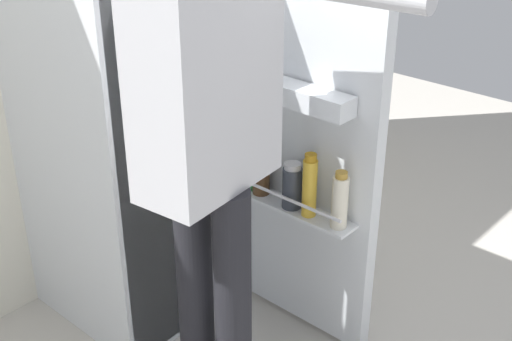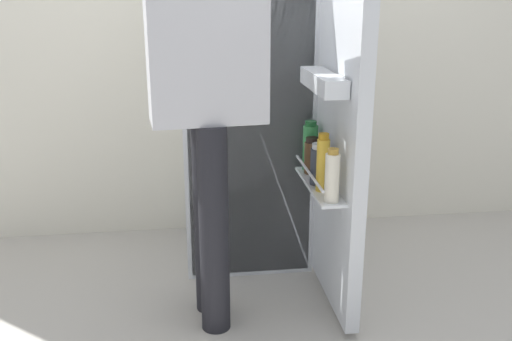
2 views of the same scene
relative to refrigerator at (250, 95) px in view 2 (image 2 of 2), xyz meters
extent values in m
plane|color=#B7B2A8|center=(-0.03, -0.51, -0.86)|extent=(6.55, 6.55, 0.00)
cube|color=silver|center=(-0.03, 0.43, 0.38)|extent=(4.40, 0.10, 2.47)
cube|color=silver|center=(-0.03, 0.06, 0.00)|extent=(0.62, 0.64, 1.72)
cube|color=white|center=(-0.03, -0.26, 0.00)|extent=(0.58, 0.01, 1.68)
cube|color=white|center=(-0.03, -0.21, 0.12)|extent=(0.54, 0.09, 0.01)
cube|color=silver|center=(0.31, -0.56, 0.01)|extent=(0.06, 0.60, 1.68)
cube|color=white|center=(0.23, -0.56, -0.29)|extent=(0.11, 0.51, 0.01)
cylinder|color=silver|center=(0.18, -0.56, -0.23)|extent=(0.01, 0.49, 0.01)
cube|color=white|center=(0.23, -0.56, 0.15)|extent=(0.10, 0.43, 0.07)
cylinder|color=#EDE5CC|center=(0.22, -0.77, -0.19)|extent=(0.06, 0.06, 0.19)
cylinder|color=#B78933|center=(0.22, -0.77, -0.08)|extent=(0.04, 0.04, 0.02)
cylinder|color=gold|center=(0.22, -0.64, -0.18)|extent=(0.05, 0.05, 0.22)
cylinder|color=#BC8419|center=(0.22, -0.64, -0.06)|extent=(0.04, 0.04, 0.03)
cylinder|color=brown|center=(0.23, -0.40, -0.21)|extent=(0.06, 0.06, 0.14)
cylinder|color=black|center=(0.23, -0.40, -0.13)|extent=(0.05, 0.05, 0.02)
cylinder|color=#333842|center=(0.22, -0.56, -0.21)|extent=(0.07, 0.07, 0.16)
cylinder|color=silver|center=(0.22, -0.56, -0.12)|extent=(0.06, 0.06, 0.02)
cylinder|color=green|center=(0.23, -0.35, -0.18)|extent=(0.07, 0.07, 0.20)
cylinder|color=#195B28|center=(0.23, -0.35, -0.07)|extent=(0.05, 0.05, 0.02)
cylinder|color=gold|center=(-0.15, -0.21, 0.18)|extent=(0.07, 0.07, 0.11)
cylinder|color=black|center=(-0.25, -0.53, -0.42)|extent=(0.12, 0.12, 0.87)
cylinder|color=black|center=(-0.23, -0.69, -0.42)|extent=(0.12, 0.12, 0.87)
cube|color=silver|center=(-0.24, -0.61, 0.32)|extent=(0.46, 0.27, 0.62)
cylinder|color=silver|center=(-0.26, -0.39, 0.30)|extent=(0.08, 0.08, 0.58)
camera|label=1|loc=(-1.49, -1.91, 0.98)|focal=48.17mm
camera|label=2|loc=(-0.34, -2.78, 0.51)|focal=39.94mm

